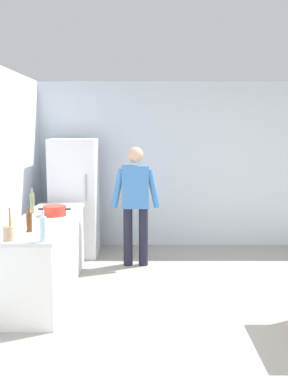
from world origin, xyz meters
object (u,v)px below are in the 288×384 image
Objects in this scene: refrigerator at (73,197)px; bottle_vinegar_tall at (31,203)px; person at (134,198)px; bottle_water_clear at (41,229)px; cooking_pot at (53,211)px; utensil_jar at (7,233)px; bottle_beer_brown at (27,222)px.

bottle_vinegar_tall is at bearing -104.68° from refrigerator.
person is 5.67× the size of bottle_water_clear.
utensil_jar is at bearing -99.11° from cooking_pot.
bottle_vinegar_tall is (-0.33, -1.26, 0.14)m from refrigerator.
person is 2.35m from utensil_jar.
utensil_jar is at bearing -85.17° from bottle_vinegar_tall.
person is 1.46m from bottle_vinegar_tall.
bottle_water_clear reaches higher than bottle_beer_brown.
utensil_jar is at bearing -94.78° from refrigerator.
bottle_water_clear is at bearing -59.33° from bottle_beer_brown.
utensil_jar is at bearing 173.26° from bottle_water_clear.
cooking_pot is 1.33× the size of bottle_water_clear.
bottle_beer_brown is at bearing -122.24° from person.
bottle_water_clear is 1.15× the size of bottle_beer_brown.
utensil_jar is 0.37m from bottle_beer_brown.
person is at bearing 40.85° from cooking_pot.
person is 1.29m from cooking_pot.
person reaches higher than utensil_jar.
bottle_beer_brown is at bearing 73.75° from utensil_jar.
refrigerator is at bearing 85.22° from utensil_jar.
person is at bearing 60.23° from utensil_jar.
refrigerator is at bearing 88.97° from cooking_pot.
cooking_pot is at bearing 96.66° from bottle_water_clear.
bottle_vinegar_tall reaches higher than cooking_pot.
refrigerator is 4.50× the size of cooking_pot.
refrigerator is at bearing 75.32° from bottle_vinegar_tall.
refrigerator is 1.31m from bottle_vinegar_tall.
bottle_vinegar_tall is (-0.45, 1.37, 0.01)m from bottle_water_clear.
bottle_water_clear is at bearing -87.41° from refrigerator.
refrigerator is 2.60m from utensil_jar.
utensil_jar is (-0.19, -1.20, 0.02)m from cooking_pot.
bottle_vinegar_tall is at bearing 94.83° from utensil_jar.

